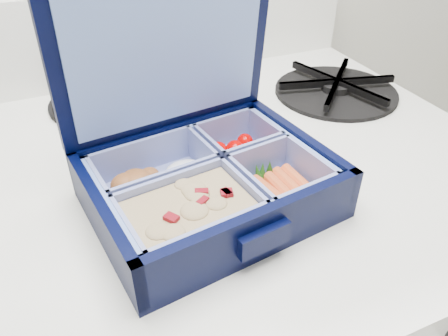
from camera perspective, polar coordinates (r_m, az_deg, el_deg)
name	(u,v)px	position (r m, az deg, el deg)	size (l,w,h in m)	color
bento_box	(210,184)	(0.46, -1.88, -2.11)	(0.24, 0.19, 0.06)	black
burner_grate	(337,85)	(0.73, 14.50, 10.40)	(0.19, 0.19, 0.03)	black
burner_grate_rear	(104,98)	(0.70, -15.43, 8.81)	(0.17, 0.17, 0.02)	black
fork	(207,129)	(0.61, -2.20, 5.08)	(0.03, 0.20, 0.01)	silver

